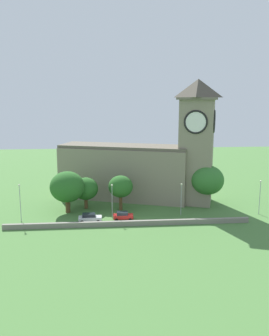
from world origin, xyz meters
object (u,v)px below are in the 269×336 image
tree_riverside_west (86,189)px  streetlamp_west_mid (112,196)px  streetlamp_central (181,194)px  streetlamp_east_mid (260,192)px  car_white (90,218)px  tree_churchyard (207,180)px  streetlamp_west_end (20,197)px  car_red (123,216)px  tree_riverside_east (67,187)px  tree_by_tower (121,187)px  church (144,163)px

tree_riverside_west → streetlamp_west_mid: bearing=-51.8°
streetlamp_central → streetlamp_east_mid: streetlamp_east_mid is taller
car_white → streetlamp_west_mid: size_ratio=0.64×
streetlamp_east_mid → tree_churchyard: 11.72m
streetlamp_west_end → streetlamp_central: streetlamp_west_end is taller
car_red → tree_riverside_east: bearing=153.5°
streetlamp_east_mid → streetlamp_central: bearing=177.2°
streetlamp_west_end → tree_by_tower: size_ratio=0.98×
tree_by_tower → tree_riverside_east: (-11.59, -0.86, 0.40)m
church → tree_churchyard: church is taller
tree_riverside_west → tree_by_tower: size_ratio=0.91×
streetlamp_central → tree_riverside_west: 21.47m
streetlamp_west_mid → streetlamp_west_end: bearing=-179.0°
streetlamp_west_end → tree_riverside_west: size_ratio=1.08×
car_red → streetlamp_central: bearing=8.5°
car_red → streetlamp_west_mid: size_ratio=0.56×
streetlamp_west_mid → tree_riverside_east: size_ratio=0.80×
streetlamp_central → tree_by_tower: (-12.62, 4.83, 0.66)m
tree_churchyard → church: bearing=151.3°
tree_riverside_east → tree_churchyard: bearing=3.4°
streetlamp_west_end → streetlamp_central: bearing=1.7°
car_white → streetlamp_west_end: 14.60m
tree_riverside_west → tree_churchyard: (27.71, -0.83, 1.64)m
tree_riverside_east → streetlamp_west_end: bearing=-150.8°
streetlamp_east_mid → tree_by_tower: (-29.49, 5.66, 0.39)m
streetlamp_east_mid → tree_riverside_east: tree_riverside_east is taller
church → streetlamp_west_mid: 16.79m
tree_riverside_west → tree_by_tower: tree_by_tower is taller
tree_by_tower → tree_riverside_east: bearing=-175.7°
streetlamp_west_mid → streetlamp_central: (14.64, 0.69, -0.15)m
streetlamp_west_mid → tree_by_tower: size_ratio=0.93×
car_white → tree_riverside_west: bearing=97.4°
streetlamp_central → tree_churchyard: (7.30, 5.82, 1.53)m
car_white → car_red: bearing=6.6°
streetlamp_east_mid → tree_churchyard: (-9.57, 6.64, 1.26)m
streetlamp_east_mid → tree_riverside_west: size_ratio=1.05×
streetlamp_central → tree_riverside_west: bearing=162.0°
tree_riverside_west → tree_churchyard: tree_churchyard is taller
church → tree_riverside_east: bearing=-152.4°
car_red → tree_riverside_west: bearing=133.0°
streetlamp_central → streetlamp_west_end: bearing=-178.3°
church → car_red: 18.30m
car_red → church: bearing=68.1°
church → car_red: size_ratio=9.48×
car_white → car_red: (6.73, 0.78, -0.04)m
streetlamp_west_mid → streetlamp_central: streetlamp_west_mid is taller
church → streetlamp_central: bearing=-64.4°
tree_churchyard → tree_by_tower: bearing=-177.2°
church → tree_riverside_west: bearing=-154.7°
tree_by_tower → streetlamp_east_mid: bearing=-10.9°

